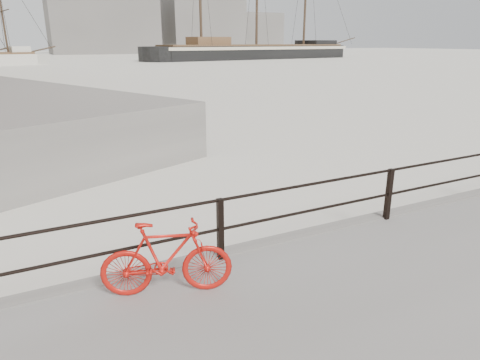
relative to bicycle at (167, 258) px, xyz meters
name	(u,v)px	position (x,y,z in m)	size (l,w,h in m)	color
ground	(378,232)	(4.54, 0.71, -0.87)	(400.00, 400.00, 0.00)	white
guardrail	(389,194)	(4.54, 0.56, -0.02)	(28.00, 0.10, 1.00)	black
bicycle	(167,258)	(0.00, 0.00, 0.00)	(1.74, 0.26, 1.05)	red
barque_black	(256,59)	(46.04, 80.63, -0.87)	(60.10, 19.67, 34.00)	black
industrial_west	(103,23)	(24.54, 140.71, 8.13)	(32.00, 18.00, 18.00)	gray
industrial_mid	(201,17)	(59.54, 145.71, 11.13)	(26.00, 20.00, 24.00)	gray
industrial_east	(251,33)	(82.54, 150.71, 6.13)	(20.00, 16.00, 14.00)	gray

